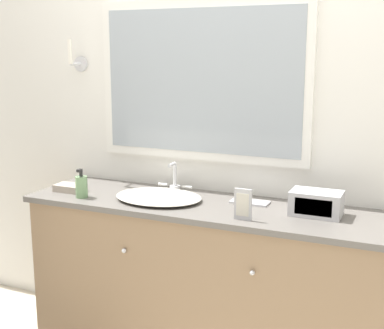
# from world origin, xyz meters

# --- Properties ---
(wall_back) EXTENTS (8.00, 0.18, 2.55)m
(wall_back) POSITION_xyz_m (-0.00, 0.58, 1.28)
(wall_back) COLOR white
(wall_back) RESTS_ON ground_plane
(vanity_counter) EXTENTS (1.91, 0.53, 0.86)m
(vanity_counter) POSITION_xyz_m (0.00, 0.29, 0.43)
(vanity_counter) COLOR #937556
(vanity_counter) RESTS_ON ground_plane
(sink_basin) EXTENTS (0.47, 0.41, 0.17)m
(sink_basin) POSITION_xyz_m (-0.26, 0.27, 0.88)
(sink_basin) COLOR silver
(sink_basin) RESTS_ON vanity_counter
(soap_bottle) EXTENTS (0.06, 0.06, 0.16)m
(soap_bottle) POSITION_xyz_m (-0.65, 0.14, 0.92)
(soap_bottle) COLOR #709966
(soap_bottle) RESTS_ON vanity_counter
(appliance_box) EXTENTS (0.24, 0.15, 0.12)m
(appliance_box) POSITION_xyz_m (0.55, 0.32, 0.92)
(appliance_box) COLOR #BCBCC1
(appliance_box) RESTS_ON vanity_counter
(picture_frame) EXTENTS (0.08, 0.01, 0.15)m
(picture_frame) POSITION_xyz_m (0.26, 0.11, 0.94)
(picture_frame) COLOR #B2B2B7
(picture_frame) RESTS_ON vanity_counter
(hand_towel_near_sink) EXTENTS (0.16, 0.10, 0.04)m
(hand_towel_near_sink) POSITION_xyz_m (-0.79, 0.22, 0.88)
(hand_towel_near_sink) COLOR #B7A899
(hand_towel_near_sink) RESTS_ON vanity_counter
(metal_tray) EXTENTS (0.20, 0.10, 0.01)m
(metal_tray) POSITION_xyz_m (0.20, 0.40, 0.87)
(metal_tray) COLOR silver
(metal_tray) RESTS_ON vanity_counter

